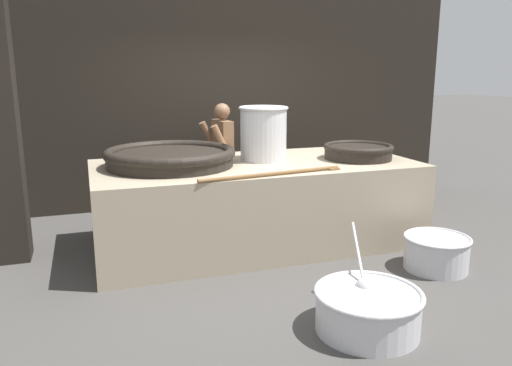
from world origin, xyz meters
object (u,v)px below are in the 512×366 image
Objects in this scene: cook at (222,156)px; prep_bowl_vegetables at (368,308)px; stock_pot at (263,133)px; prep_bowl_meat at (436,251)px; giant_wok_near at (170,157)px; giant_wok_far at (358,151)px.

prep_bowl_vegetables is at bearing 87.31° from cook.
stock_pot is 0.40× the size of cook.
prep_bowl_meat is at bearing -48.98° from stock_pot.
stock_pot reaches higher than giant_wok_near.
giant_wok_far reaches higher than prep_bowl_vegetables.
prep_bowl_vegetables is at bearing -64.92° from giant_wok_near.
giant_wok_near is 2.16× the size of prep_bowl_meat.
giant_wok_far is 1.24× the size of prep_bowl_meat.
giant_wok_near is at bearing 44.91° from cook.
stock_pot is 0.94× the size of prep_bowl_meat.
prep_bowl_meat is (0.23, -1.22, -0.85)m from giant_wok_far.
giant_wok_near is 1.35× the size of prep_bowl_vegetables.
cook is 3.05m from prep_bowl_meat.
prep_bowl_vegetables is at bearing -117.59° from giant_wok_far.
prep_bowl_vegetables is (-1.08, -2.06, -0.85)m from giant_wok_far.
cook reaches higher than prep_bowl_vegetables.
giant_wok_far is at bearing 127.41° from cook.
giant_wok_near is 1.10m from stock_pot.
giant_wok_near is 1.41m from cook.
giant_wok_near is 2.71m from prep_bowl_vegetables.
giant_wok_far is 1.14m from stock_pot.
giant_wok_far is at bearing -14.85° from stock_pot.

